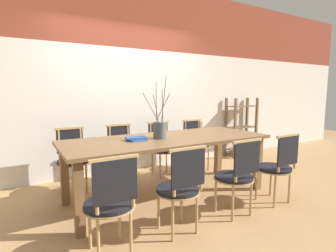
{
  "coord_description": "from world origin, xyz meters",
  "views": [
    {
      "loc": [
        -1.65,
        -2.84,
        1.36
      ],
      "look_at": [
        0.0,
        0.0,
        0.93
      ],
      "focal_mm": 28.0,
      "sensor_mm": 36.0,
      "label": 1
    }
  ],
  "objects": [
    {
      "name": "chair_near_left",
      "position": [
        -0.36,
        -0.84,
        0.47
      ],
      "size": [
        0.44,
        0.44,
        0.87
      ],
      "color": "black",
      "rests_on": "ground_plane"
    },
    {
      "name": "chair_far_leftend",
      "position": [
        -1.03,
        0.84,
        0.47
      ],
      "size": [
        0.44,
        0.44,
        0.87
      ],
      "rotation": [
        0.0,
        0.0,
        3.14
      ],
      "color": "black",
      "rests_on": "ground_plane"
    },
    {
      "name": "dining_table",
      "position": [
        0.0,
        0.0,
        0.69
      ],
      "size": [
        2.61,
        1.03,
        0.78
      ],
      "color": "brown",
      "rests_on": "ground_plane"
    },
    {
      "name": "chair_far_right",
      "position": [
        1.06,
        0.84,
        0.47
      ],
      "size": [
        0.44,
        0.44,
        0.87
      ],
      "rotation": [
        0.0,
        0.0,
        3.14
      ],
      "color": "black",
      "rests_on": "ground_plane"
    },
    {
      "name": "vase_centerpiece",
      "position": [
        -0.12,
        0.01,
        0.89
      ],
      "size": [
        0.33,
        0.33,
        0.77
      ],
      "color": "#4C5156",
      "rests_on": "dining_table"
    },
    {
      "name": "chair_near_right",
      "position": [
        1.04,
        -0.84,
        0.47
      ],
      "size": [
        0.44,
        0.44,
        0.87
      ],
      "color": "black",
      "rests_on": "ground_plane"
    },
    {
      "name": "ground_plane",
      "position": [
        0.0,
        0.0,
        0.0
      ],
      "size": [
        16.0,
        16.0,
        0.0
      ],
      "primitive_type": "plane",
      "color": "#A87F51"
    },
    {
      "name": "chair_far_center",
      "position": [
        0.38,
        0.84,
        0.47
      ],
      "size": [
        0.44,
        0.44,
        0.87
      ],
      "rotation": [
        0.0,
        0.0,
        3.14
      ],
      "color": "black",
      "rests_on": "ground_plane"
    },
    {
      "name": "chair_near_leftend",
      "position": [
        -1.03,
        -0.84,
        0.47
      ],
      "size": [
        0.44,
        0.44,
        0.87
      ],
      "color": "black",
      "rests_on": "ground_plane"
    },
    {
      "name": "chair_far_left",
      "position": [
        -0.31,
        0.84,
        0.47
      ],
      "size": [
        0.44,
        0.44,
        0.87
      ],
      "rotation": [
        0.0,
        0.0,
        3.14
      ],
      "color": "black",
      "rests_on": "ground_plane"
    },
    {
      "name": "shelving_rack",
      "position": [
        2.48,
        1.15,
        0.61
      ],
      "size": [
        0.67,
        0.31,
        1.23
      ],
      "color": "brown",
      "rests_on": "ground_plane"
    },
    {
      "name": "chair_near_center",
      "position": [
        0.38,
        -0.84,
        0.47
      ],
      "size": [
        0.44,
        0.44,
        0.87
      ],
      "color": "black",
      "rests_on": "ground_plane"
    },
    {
      "name": "book_stack",
      "position": [
        -0.42,
        0.03,
        0.8
      ],
      "size": [
        0.27,
        0.19,
        0.04
      ],
      "color": "#234C8C",
      "rests_on": "dining_table"
    },
    {
      "name": "wall_rear",
      "position": [
        0.0,
        1.38,
        1.6
      ],
      "size": [
        12.0,
        0.06,
        3.2
      ],
      "color": "silver",
      "rests_on": "ground_plane"
    }
  ]
}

